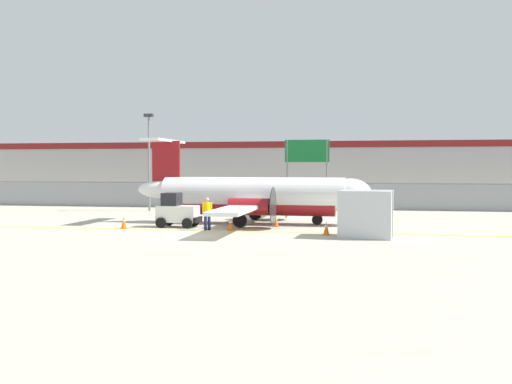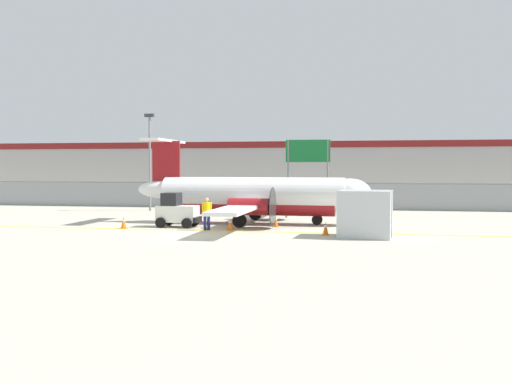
# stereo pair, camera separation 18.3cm
# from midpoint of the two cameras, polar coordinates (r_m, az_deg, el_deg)

# --- Properties ---
(ground_plane) EXTENTS (140.00, 140.00, 0.01)m
(ground_plane) POSITION_cam_midpoint_polar(r_m,az_deg,el_deg) (29.45, -3.20, -3.90)
(ground_plane) COLOR #B2AD99
(perimeter_fence) EXTENTS (98.00, 0.10, 2.10)m
(perimeter_fence) POSITION_cam_midpoint_polar(r_m,az_deg,el_deg) (45.03, 1.53, -0.26)
(perimeter_fence) COLOR gray
(perimeter_fence) RESTS_ON ground
(parking_lot_strip) EXTENTS (98.00, 17.00, 0.12)m
(parking_lot_strip) POSITION_cam_midpoint_polar(r_m,az_deg,el_deg) (56.47, 3.29, -0.78)
(parking_lot_strip) COLOR #38383A
(parking_lot_strip) RESTS_ON ground
(background_building) EXTENTS (91.00, 8.10, 6.50)m
(background_building) POSITION_cam_midpoint_polar(r_m,az_deg,el_deg) (74.76, 5.02, 2.47)
(background_building) COLOR #BCB7B2
(background_building) RESTS_ON ground
(commuter_airplane) EXTENTS (13.86, 16.03, 4.92)m
(commuter_airplane) POSITION_cam_midpoint_polar(r_m,az_deg,el_deg) (33.03, 0.27, -0.42)
(commuter_airplane) COLOR white
(commuter_airplane) RESTS_ON ground
(baggage_tug) EXTENTS (2.38, 1.48, 1.88)m
(baggage_tug) POSITION_cam_midpoint_polar(r_m,az_deg,el_deg) (31.56, -7.78, -1.94)
(baggage_tug) COLOR silver
(baggage_tug) RESTS_ON ground
(ground_crew_worker) EXTENTS (0.50, 0.47, 1.70)m
(ground_crew_worker) POSITION_cam_midpoint_polar(r_m,az_deg,el_deg) (29.79, -4.77, -2.00)
(ground_crew_worker) COLOR #191E4C
(ground_crew_worker) RESTS_ON ground
(cargo_container) EXTENTS (2.61, 2.25, 2.20)m
(cargo_container) POSITION_cam_midpoint_polar(r_m,az_deg,el_deg) (27.16, 11.06, -2.16)
(cargo_container) COLOR #B7BCC1
(cargo_container) RESTS_ON ground
(traffic_cone_near_left) EXTENTS (0.36, 0.36, 0.64)m
(traffic_cone_near_left) POSITION_cam_midpoint_polar(r_m,az_deg,el_deg) (31.49, 2.14, -2.92)
(traffic_cone_near_left) COLOR orange
(traffic_cone_near_left) RESTS_ON ground
(traffic_cone_near_right) EXTENTS (0.36, 0.36, 0.64)m
(traffic_cone_near_right) POSITION_cam_midpoint_polar(r_m,az_deg,el_deg) (29.78, -2.42, -3.23)
(traffic_cone_near_right) COLOR orange
(traffic_cone_near_right) RESTS_ON ground
(traffic_cone_far_left) EXTENTS (0.36, 0.36, 0.64)m
(traffic_cone_far_left) POSITION_cam_midpoint_polar(r_m,az_deg,el_deg) (27.86, 7.17, -3.65)
(traffic_cone_far_left) COLOR orange
(traffic_cone_far_left) RESTS_ON ground
(traffic_cone_far_right) EXTENTS (0.36, 0.36, 0.64)m
(traffic_cone_far_right) POSITION_cam_midpoint_polar(r_m,az_deg,el_deg) (31.39, -12.93, -3.00)
(traffic_cone_far_right) COLOR orange
(traffic_cone_far_right) RESTS_ON ground
(parked_car_0) EXTENTS (4.36, 2.36, 1.58)m
(parked_car_0) POSITION_cam_midpoint_polar(r_m,az_deg,el_deg) (64.78, -8.04, 0.36)
(parked_car_0) COLOR navy
(parked_car_0) RESTS_ON parking_lot_strip
(parked_car_1) EXTENTS (4.29, 2.19, 1.58)m
(parked_car_1) POSITION_cam_midpoint_polar(r_m,az_deg,el_deg) (60.70, -6.16, 0.23)
(parked_car_1) COLOR #19662D
(parked_car_1) RESTS_ON parking_lot_strip
(parked_car_2) EXTENTS (4.27, 2.15, 1.58)m
(parked_car_2) POSITION_cam_midpoint_polar(r_m,az_deg,el_deg) (62.58, -0.41, 0.31)
(parked_car_2) COLOR silver
(parked_car_2) RESTS_ON parking_lot_strip
(parked_car_3) EXTENTS (4.35, 2.33, 1.58)m
(parked_car_3) POSITION_cam_midpoint_polar(r_m,az_deg,el_deg) (59.91, 4.24, 0.21)
(parked_car_3) COLOR silver
(parked_car_3) RESTS_ON parking_lot_strip
(parked_car_4) EXTENTS (4.33, 2.28, 1.58)m
(parked_car_4) POSITION_cam_midpoint_polar(r_m,az_deg,el_deg) (53.12, 9.19, -0.11)
(parked_car_4) COLOR red
(parked_car_4) RESTS_ON parking_lot_strip
(parked_car_5) EXTENTS (4.35, 2.34, 1.58)m
(parked_car_5) POSITION_cam_midpoint_polar(r_m,az_deg,el_deg) (54.78, 12.86, -0.06)
(parked_car_5) COLOR black
(parked_car_5) RESTS_ON parking_lot_strip
(parked_car_6) EXTENTS (4.35, 2.34, 1.58)m
(parked_car_6) POSITION_cam_midpoint_polar(r_m,az_deg,el_deg) (57.72, 17.45, 0.01)
(parked_car_6) COLOR gray
(parked_car_6) RESTS_ON parking_lot_strip
(apron_light_pole) EXTENTS (0.70, 0.30, 7.27)m
(apron_light_pole) POSITION_cam_midpoint_polar(r_m,az_deg,el_deg) (43.43, -10.46, 3.80)
(apron_light_pole) COLOR slate
(apron_light_pole) RESTS_ON ground
(highway_sign) EXTENTS (3.60, 0.14, 5.50)m
(highway_sign) POSITION_cam_midpoint_polar(r_m,az_deg,el_deg) (46.29, 5.32, 3.55)
(highway_sign) COLOR slate
(highway_sign) RESTS_ON ground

